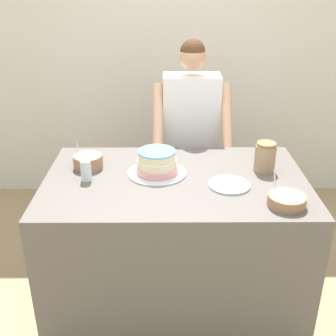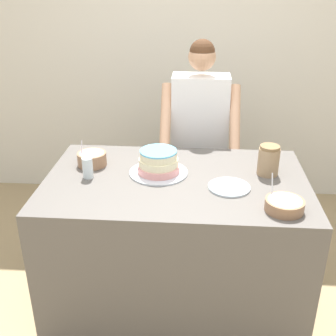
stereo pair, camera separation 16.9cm
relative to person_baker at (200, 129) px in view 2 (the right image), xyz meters
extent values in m
cube|color=silver|center=(-0.13, 0.84, 0.37)|extent=(10.00, 0.05, 2.60)
cube|color=#5B5651|center=(-0.13, -0.75, -0.48)|extent=(1.50, 0.94, 0.89)
cylinder|color=#2D2D38|center=(-0.09, 0.01, -0.55)|extent=(0.12, 0.12, 0.75)
cylinder|color=#2D2D38|center=(0.09, 0.01, -0.55)|extent=(0.12, 0.12, 0.75)
cube|color=white|center=(0.00, 0.01, 0.11)|extent=(0.40, 0.22, 0.56)
cylinder|color=tan|center=(-0.24, -0.14, 0.10)|extent=(0.07, 0.37, 0.48)
cylinder|color=tan|center=(0.24, -0.14, 0.10)|extent=(0.07, 0.37, 0.48)
sphere|color=tan|center=(0.00, 0.01, 0.51)|extent=(0.19, 0.19, 0.19)
sphere|color=#51331E|center=(0.00, 0.01, 0.55)|extent=(0.17, 0.17, 0.17)
cylinder|color=silver|center=(-0.24, -0.69, -0.03)|extent=(0.34, 0.34, 0.01)
cylinder|color=pink|center=(-0.24, -0.69, -0.01)|extent=(0.24, 0.24, 0.04)
cylinder|color=#F4EABC|center=(-0.24, -0.69, 0.04)|extent=(0.23, 0.23, 0.04)
cylinder|color=#F4EABC|center=(-0.24, -0.69, 0.08)|extent=(0.21, 0.21, 0.04)
cylinder|color=#60B7E0|center=(-0.24, -0.69, 0.10)|extent=(0.21, 0.21, 0.01)
cylinder|color=#936B4C|center=(0.42, -1.06, -0.01)|extent=(0.19, 0.19, 0.06)
cylinder|color=white|center=(0.42, -1.06, 0.02)|extent=(0.17, 0.17, 0.01)
cylinder|color=silver|center=(0.36, -1.07, 0.06)|extent=(0.01, 0.09, 0.18)
cylinder|color=#936B4C|center=(-0.65, -0.60, 0.00)|extent=(0.18, 0.18, 0.08)
cylinder|color=pink|center=(-0.65, -0.60, 0.04)|extent=(0.15, 0.15, 0.01)
cylinder|color=silver|center=(-0.71, -0.60, 0.04)|extent=(0.01, 0.06, 0.14)
cylinder|color=silver|center=(-0.63, -0.77, 0.02)|extent=(0.06, 0.06, 0.12)
cylinder|color=silver|center=(0.17, -0.85, -0.03)|extent=(0.23, 0.23, 0.01)
cylinder|color=#9E7F5B|center=(0.40, -0.65, 0.04)|extent=(0.12, 0.12, 0.16)
cylinder|color=olive|center=(0.40, -0.65, 0.13)|extent=(0.11, 0.11, 0.02)
camera|label=1|loc=(-0.18, -2.91, 1.04)|focal=45.00mm
camera|label=2|loc=(-0.01, -2.90, 1.04)|focal=45.00mm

